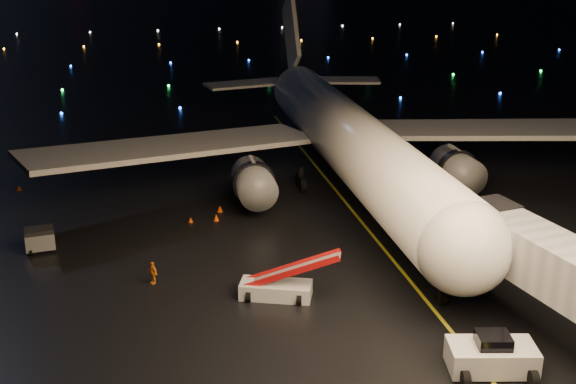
# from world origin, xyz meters

# --- Properties ---
(lane_centre) EXTENTS (0.25, 80.00, 0.02)m
(lane_centre) POSITION_xyz_m (12.00, 15.00, 0.01)
(lane_centre) COLOR yellow
(lane_centre) RESTS_ON ground
(airliner) EXTENTS (58.36, 55.50, 16.37)m
(airliner) POSITION_xyz_m (13.03, 27.91, 8.19)
(airliner) COLOR silver
(airliner) RESTS_ON ground
(pushback_tug) EXTENTS (5.00, 3.28, 2.20)m
(pushback_tug) POSITION_xyz_m (12.36, -4.64, 1.10)
(pushback_tug) COLOR silver
(pushback_tug) RESTS_ON ground
(belt_loader) EXTENTS (6.96, 3.99, 3.27)m
(belt_loader) POSITION_xyz_m (2.64, 5.98, 1.63)
(belt_loader) COLOR silver
(belt_loader) RESTS_ON ground
(crew_c) EXTENTS (0.85, 0.99, 1.59)m
(crew_c) POSITION_xyz_m (-5.09, 9.63, 0.80)
(crew_c) COLOR orange
(crew_c) RESTS_ON ground
(safety_cone_0) EXTENTS (0.48, 0.48, 0.46)m
(safety_cone_0) POSITION_xyz_m (-1.72, 20.18, 0.23)
(safety_cone_0) COLOR #EF4A06
(safety_cone_0) RESTS_ON ground
(safety_cone_1) EXTENTS (0.56, 0.56, 0.56)m
(safety_cone_1) POSITION_xyz_m (0.36, 20.13, 0.28)
(safety_cone_1) COLOR #EF4A06
(safety_cone_1) RESTS_ON ground
(safety_cone_2) EXTENTS (0.50, 0.50, 0.56)m
(safety_cone_2) POSITION_xyz_m (0.91, 22.10, 0.28)
(safety_cone_2) COLOR #EF4A06
(safety_cone_2) RESTS_ON ground
(safety_cone_3) EXTENTS (0.54, 0.54, 0.52)m
(safety_cone_3) POSITION_xyz_m (-16.60, 31.35, 0.26)
(safety_cone_3) COLOR #EF4A06
(safety_cone_3) RESTS_ON ground
(taxiway_lights) EXTENTS (164.00, 92.00, 0.36)m
(taxiway_lights) POSITION_xyz_m (0.00, 106.00, 0.18)
(taxiway_lights) COLOR black
(taxiway_lights) RESTS_ON ground
(baggage_cart_0) EXTENTS (2.28, 1.75, 1.77)m
(baggage_cart_0) POSITION_xyz_m (-13.10, 16.77, 0.89)
(baggage_cart_0) COLOR gray
(baggage_cart_0) RESTS_ON ground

